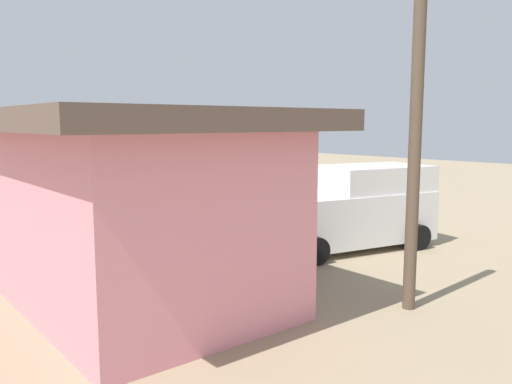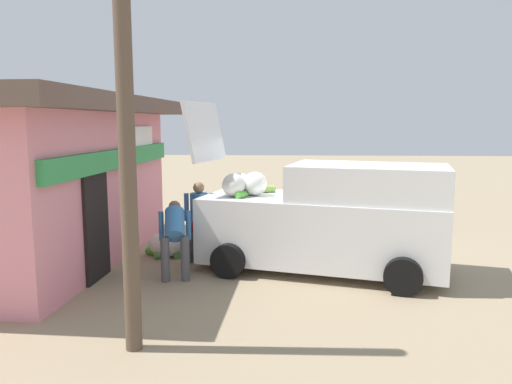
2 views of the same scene
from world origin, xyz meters
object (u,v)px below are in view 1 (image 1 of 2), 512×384
at_px(customer_bending, 288,234).
at_px(unloaded_banana_pile, 226,253).
at_px(vendor_standing, 263,221).
at_px(delivery_van, 350,208).
at_px(storefront_bar, 124,201).
at_px(parked_sedan, 236,194).
at_px(paint_bucket, 191,240).

relative_size(customer_bending, unloaded_banana_pile, 1.47).
height_order(vendor_standing, unloaded_banana_pile, vendor_standing).
xyz_separation_m(delivery_van, vendor_standing, (0.45, 2.46, -0.08)).
distance_m(storefront_bar, parked_sedan, 8.78).
xyz_separation_m(customer_bending, unloaded_banana_pile, (1.38, 0.48, -0.57)).
relative_size(parked_sedan, vendor_standing, 2.81).
distance_m(storefront_bar, delivery_van, 5.81).
bearing_deg(storefront_bar, paint_bucket, -52.63).
relative_size(storefront_bar, paint_bucket, 21.45).
xyz_separation_m(parked_sedan, paint_bucket, (-3.08, 3.99, -0.46)).
relative_size(delivery_van, paint_bucket, 14.70).
bearing_deg(vendor_standing, paint_bucket, 9.53).
xyz_separation_m(delivery_van, parked_sedan, (5.76, -1.16, -0.36)).
distance_m(customer_bending, paint_bucket, 3.31).
bearing_deg(customer_bending, vendor_standing, -14.43).
distance_m(parked_sedan, paint_bucket, 5.06).
distance_m(delivery_van, customer_bending, 2.78).
relative_size(delivery_van, parked_sedan, 1.09).
distance_m(vendor_standing, unloaded_banana_pile, 1.06).
distance_m(customer_bending, unloaded_banana_pile, 1.57).
xyz_separation_m(storefront_bar, paint_bucket, (2.23, -2.92, -1.51)).
height_order(delivery_van, parked_sedan, delivery_van).
bearing_deg(delivery_van, vendor_standing, 79.73).
xyz_separation_m(vendor_standing, unloaded_banana_pile, (0.37, 0.74, -0.67)).
height_order(storefront_bar, vendor_standing, storefront_bar).
bearing_deg(parked_sedan, unloaded_banana_pile, 138.62).
bearing_deg(storefront_bar, unloaded_banana_pile, -81.77).
bearing_deg(unloaded_banana_pile, vendor_standing, -116.82).
bearing_deg(customer_bending, paint_bucket, 2.03).
height_order(parked_sedan, vendor_standing, vendor_standing).
bearing_deg(parked_sedan, paint_bucket, 127.67).
distance_m(delivery_van, unloaded_banana_pile, 3.38).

